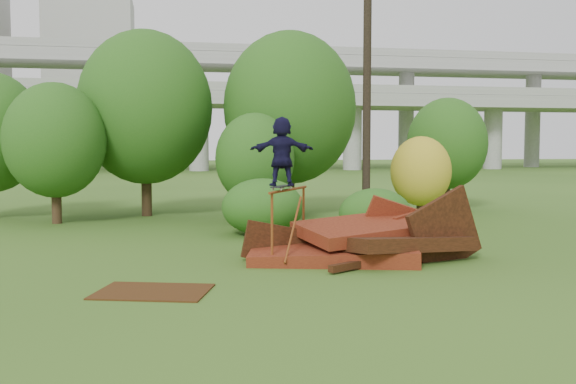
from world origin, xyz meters
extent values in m
plane|color=#2D5116|center=(0.00, 0.00, 0.00)|extent=(240.00, 240.00, 0.00)
cube|color=#4E170D|center=(0.18, 1.48, 0.18)|extent=(4.32, 3.26, 0.64)
cube|color=black|center=(1.68, 1.18, 0.42)|extent=(3.68, 2.95, 0.63)
cube|color=#4E170D|center=(0.98, 1.68, 0.70)|extent=(3.40, 2.68, 0.62)
cube|color=black|center=(2.78, 0.98, 0.65)|extent=(2.24, 0.84, 2.25)
cube|color=#4E170D|center=(1.98, 2.48, 0.55)|extent=(1.96, 0.53, 1.87)
cube|color=black|center=(-1.02, 1.88, 0.35)|extent=(1.93, 0.35, 1.25)
cube|color=black|center=(0.48, 0.28, 0.12)|extent=(1.68, 1.13, 0.15)
cube|color=#4E170D|center=(2.38, 2.18, 0.95)|extent=(1.11, 0.70, 0.29)
cylinder|color=brown|center=(-1.37, 0.90, 0.83)|extent=(0.06, 0.06, 1.66)
cylinder|color=brown|center=(-0.25, 2.77, 0.83)|extent=(0.06, 0.06, 1.66)
cylinder|color=brown|center=(-0.81, 1.84, 1.66)|extent=(1.33, 2.16, 0.06)
cube|color=black|center=(-1.05, 1.44, 1.77)|extent=(0.66, 0.88, 0.03)
cylinder|color=beige|center=(-1.13, 1.12, 1.73)|extent=(0.06, 0.07, 0.06)
cylinder|color=beige|center=(-1.30, 1.22, 1.73)|extent=(0.06, 0.07, 0.06)
cylinder|color=beige|center=(-0.81, 1.66, 1.73)|extent=(0.06, 0.07, 0.06)
cylinder|color=beige|center=(-0.97, 1.76, 1.73)|extent=(0.06, 0.07, 0.06)
imported|color=black|center=(-1.05, 1.44, 2.58)|extent=(1.53, 0.68, 1.59)
cube|color=#3D220D|center=(-3.95, -1.18, 0.01)|extent=(2.37, 1.97, 0.03)
cylinder|color=black|center=(-7.47, 10.39, 0.81)|extent=(0.34, 0.34, 1.61)
ellipsoid|color=#1D5216|center=(-7.47, 10.39, 2.92)|extent=(3.50, 3.50, 4.02)
cylinder|color=black|center=(-4.44, 12.37, 1.14)|extent=(0.40, 0.40, 2.28)
ellipsoid|color=#1D5216|center=(-4.44, 12.37, 4.21)|extent=(5.16, 5.16, 5.94)
cylinder|color=black|center=(-0.66, 8.84, 0.63)|extent=(0.31, 0.31, 1.26)
ellipsoid|color=#1D5216|center=(-0.66, 8.84, 2.29)|extent=(2.74, 2.74, 3.15)
cylinder|color=black|center=(1.11, 11.68, 1.14)|extent=(0.39, 0.39, 2.27)
ellipsoid|color=#1D5216|center=(1.11, 11.68, 4.22)|extent=(5.19, 5.19, 5.97)
cylinder|color=black|center=(5.54, 9.11, 0.48)|extent=(0.28, 0.28, 0.96)
ellipsoid|color=#A58C19|center=(5.54, 9.11, 1.80)|extent=(2.23, 2.23, 2.57)
cylinder|color=black|center=(8.18, 12.66, 0.78)|extent=(0.33, 0.33, 1.55)
ellipsoid|color=#1D5216|center=(8.18, 12.66, 2.83)|extent=(3.41, 3.41, 3.93)
ellipsoid|color=#1D5216|center=(-0.80, 6.10, 0.87)|extent=(2.51, 2.31, 1.74)
ellipsoid|color=#1D5216|center=(2.24, 4.50, 0.75)|extent=(2.11, 1.94, 1.50)
cylinder|color=black|center=(3.16, 8.25, 5.31)|extent=(0.28, 0.28, 10.61)
cube|color=gray|center=(0.00, 60.00, 8.00)|extent=(160.00, 9.00, 1.40)
cube|color=gray|center=(0.00, 66.00, 13.00)|extent=(160.00, 9.00, 1.40)
cylinder|color=gray|center=(-18.00, 60.00, 4.00)|extent=(2.20, 2.20, 8.00)
cylinder|color=gray|center=(0.00, 60.00, 4.00)|extent=(2.20, 2.20, 8.00)
cylinder|color=gray|center=(18.00, 60.00, 4.00)|extent=(2.20, 2.20, 8.00)
cube|color=#9E9E99|center=(-16.00, 102.00, 14.00)|extent=(14.00, 14.00, 28.00)
camera|label=1|loc=(-3.68, -13.13, 2.68)|focal=40.00mm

